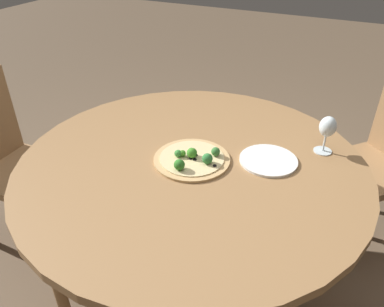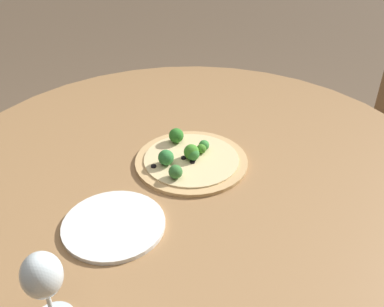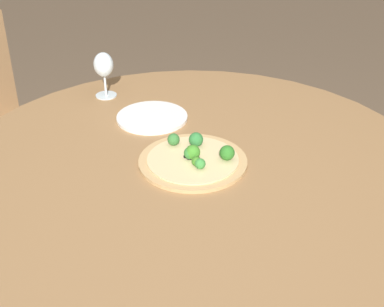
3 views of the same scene
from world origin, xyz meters
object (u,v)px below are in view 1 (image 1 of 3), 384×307
(chair_2, at_px, (10,159))
(plate_near, at_px, (268,160))
(wine_glass, at_px, (328,128))
(pizza, at_px, (192,158))
(chair, at_px, (382,157))

(chair_2, distance_m, plate_near, 1.32)
(wine_glass, bearing_deg, plate_near, 132.93)
(chair_2, xyz_separation_m, pizza, (0.05, -1.01, 0.27))
(chair, height_order, pizza, chair)
(chair, height_order, plate_near, chair)
(chair, relative_size, wine_glass, 5.92)
(pizza, xyz_separation_m, wine_glass, (0.29, -0.44, 0.09))
(chair, xyz_separation_m, wine_glass, (-0.51, 0.26, 0.36))
(chair_2, distance_m, pizza, 1.05)
(chair, distance_m, plate_near, 0.85)
(chair_2, relative_size, plate_near, 4.11)
(pizza, distance_m, wine_glass, 0.53)
(pizza, height_order, wine_glass, wine_glass)
(chair_2, relative_size, pizza, 3.10)
(chair_2, bearing_deg, wine_glass, -79.87)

